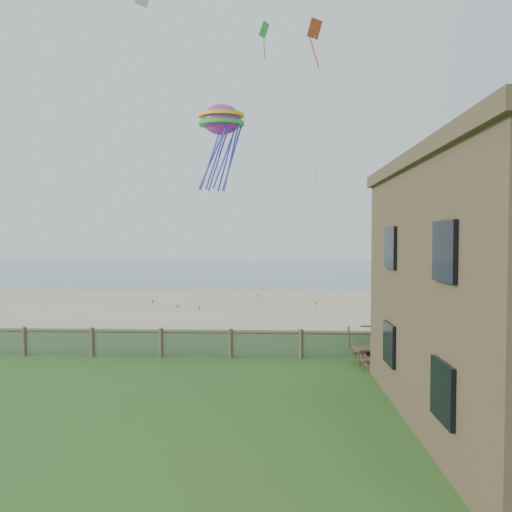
{
  "coord_description": "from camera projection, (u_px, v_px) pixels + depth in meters",
  "views": [
    {
      "loc": [
        1.84,
        -13.27,
        5.04
      ],
      "look_at": [
        1.0,
        8.0,
        4.29
      ],
      "focal_mm": 32.0,
      "sensor_mm": 36.0,
      "label": 1
    }
  ],
  "objects": [
    {
      "name": "kite_green",
      "position": [
        264.0,
        38.0,
        35.51
      ],
      "size": [
        1.94,
        1.73,
        2.41
      ],
      "primitive_type": null,
      "rotation": [
        0.44,
        0.0,
        1.06
      ],
      "color": "green"
    },
    {
      "name": "kite_red",
      "position": [
        315.0,
        40.0,
        30.61
      ],
      "size": [
        2.01,
        2.13,
        2.74
      ],
      "primitive_type": null,
      "rotation": [
        0.44,
        0.0,
        0.65
      ],
      "color": "#C24222"
    },
    {
      "name": "kite_white",
      "position": [
        143.0,
        6.0,
        31.78
      ],
      "size": [
        2.02,
        2.04,
        2.55
      ],
      "primitive_type": null,
      "rotation": [
        0.44,
        0.0,
        0.76
      ],
      "color": "silver"
    },
    {
      "name": "ocean",
      "position": [
        263.0,
        269.0,
        79.4
      ],
      "size": [
        160.0,
        68.0,
        0.02
      ],
      "primitive_type": "cube",
      "color": "slate",
      "rests_on": "ground"
    },
    {
      "name": "sand_beach",
      "position": [
        250.0,
        305.0,
        35.47
      ],
      "size": [
        72.0,
        20.0,
        0.02
      ],
      "primitive_type": "cube",
      "color": "tan",
      "rests_on": "ground"
    },
    {
      "name": "picnic_table",
      "position": [
        380.0,
        355.0,
        18.23
      ],
      "size": [
        2.31,
        1.9,
        0.87
      ],
      "primitive_type": null,
      "rotation": [
        0.0,
        0.0,
        0.18
      ],
      "color": "brown",
      "rests_on": "ground"
    },
    {
      "name": "octopus_kite",
      "position": [
        222.0,
        144.0,
        29.56
      ],
      "size": [
        3.56,
        3.07,
        6.17
      ],
      "primitive_type": null,
      "rotation": [
        0.0,
        0.0,
        0.38
      ],
      "color": "#FF2863"
    },
    {
      "name": "chainlink_fence",
      "position": [
        231.0,
        345.0,
        19.47
      ],
      "size": [
        36.2,
        0.2,
        1.25
      ],
      "primitive_type": null,
      "color": "brown",
      "rests_on": "ground"
    },
    {
      "name": "ground",
      "position": [
        212.0,
        410.0,
        13.5
      ],
      "size": [
        160.0,
        160.0,
        0.0
      ],
      "primitive_type": "plane",
      "color": "#28591E",
      "rests_on": "ground"
    }
  ]
}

